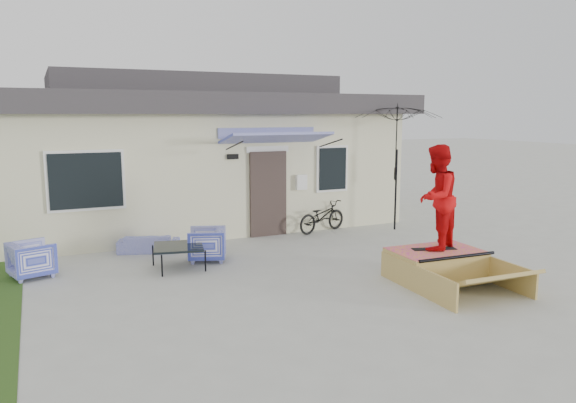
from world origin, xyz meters
name	(u,v)px	position (x,y,z in m)	size (l,w,h in m)	color
ground	(317,294)	(0.00, 0.00, 0.00)	(90.00, 90.00, 0.00)	#ADAEA4
house	(190,150)	(0.00, 7.99, 1.94)	(10.80, 8.49, 4.10)	beige
loveseat	(149,240)	(-2.01, 4.10, 0.26)	(1.31, 0.39, 0.51)	#2734AA
armchair_left	(32,258)	(-4.34, 3.11, 0.37)	(0.72, 0.68, 0.74)	#2734AA
armchair_right	(207,243)	(-1.06, 2.86, 0.38)	(0.74, 0.69, 0.76)	#2734AA
coffee_table	(179,257)	(-1.73, 2.52, 0.23)	(0.93, 0.93, 0.46)	black
bicycle	(322,213)	(2.42, 4.30, 0.50)	(0.54, 1.55, 0.99)	black
patio_umbrella	(397,163)	(4.30, 3.75, 1.75)	(2.51, 2.38, 2.20)	black
skate_ramp	(435,264)	(2.39, -0.13, 0.27)	(1.60, 2.13, 0.53)	#AD8F49
skateboard	(434,248)	(2.39, -0.07, 0.56)	(0.82, 0.20, 0.05)	black
skater	(436,196)	(2.39, -0.07, 1.54)	(0.93, 0.72, 1.91)	red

